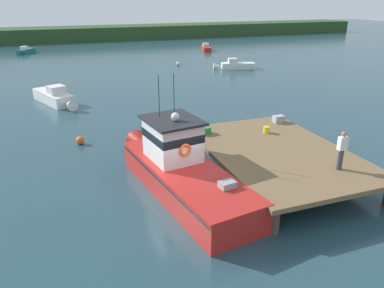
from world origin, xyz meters
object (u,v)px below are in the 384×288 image
at_px(deckhand_by_the_boat, 342,150).
at_px(mooring_buoy_inshore, 80,140).
at_px(crate_stack_near_edge, 279,119).
at_px(moored_boat_off_the_point, 26,51).
at_px(mooring_buoy_spare_mooring, 171,115).
at_px(mooring_buoy_channel_marker, 178,64).
at_px(moored_boat_mid_harbor, 55,97).
at_px(main_fishing_boat, 180,168).
at_px(moored_boat_far_left, 206,48).
at_px(bait_bucket, 266,130).
at_px(crate_stack_mid_dock, 204,131).
at_px(moored_boat_far_right, 235,65).

bearing_deg(deckhand_by_the_boat, mooring_buoy_inshore, 134.82).
distance_m(crate_stack_near_edge, moored_boat_off_the_point, 45.71).
distance_m(crate_stack_near_edge, mooring_buoy_spare_mooring, 7.81).
height_order(mooring_buoy_channel_marker, mooring_buoy_inshore, mooring_buoy_inshore).
bearing_deg(mooring_buoy_channel_marker, mooring_buoy_inshore, -120.46).
bearing_deg(moored_boat_mid_harbor, crate_stack_near_edge, -48.34).
height_order(main_fishing_boat, moored_boat_far_left, main_fishing_boat).
bearing_deg(bait_bucket, moored_boat_mid_harbor, 125.17).
distance_m(crate_stack_near_edge, moored_boat_far_left, 38.50).
bearing_deg(deckhand_by_the_boat, main_fishing_boat, 155.10).
height_order(main_fishing_boat, crate_stack_mid_dock, main_fishing_boat).
bearing_deg(mooring_buoy_spare_mooring, mooring_buoy_channel_marker, 70.59).
height_order(moored_boat_far_right, mooring_buoy_inshore, moored_boat_far_right).
relative_size(main_fishing_boat, moored_boat_far_left, 2.30).
distance_m(main_fishing_boat, bait_bucket, 5.81).
distance_m(main_fishing_boat, moored_boat_far_right, 29.08).
distance_m(bait_bucket, moored_boat_mid_harbor, 17.63).
xyz_separation_m(main_fishing_boat, mooring_buoy_inshore, (-3.64, 6.90, -0.78)).
xyz_separation_m(crate_stack_mid_dock, mooring_buoy_spare_mooring, (0.28, 6.67, -1.14)).
xyz_separation_m(moored_boat_far_left, moored_boat_mid_harbor, (-22.35, -23.85, 0.13)).
relative_size(main_fishing_boat, mooring_buoy_inshore, 21.75).
bearing_deg(main_fishing_boat, bait_bucket, 20.79).
bearing_deg(moored_boat_far_left, bait_bucket, -107.70).
bearing_deg(main_fishing_boat, mooring_buoy_channel_marker, 71.99).
bearing_deg(mooring_buoy_channel_marker, moored_boat_off_the_point, 135.81).
distance_m(crate_stack_mid_dock, bait_bucket, 3.23).
xyz_separation_m(deckhand_by_the_boat, mooring_buoy_inshore, (-9.60, 9.66, -1.83)).
xyz_separation_m(crate_stack_mid_dock, mooring_buoy_inshore, (-5.99, 3.84, -1.14)).
distance_m(moored_boat_far_right, moored_boat_mid_harbor, 21.44).
bearing_deg(mooring_buoy_inshore, crate_stack_mid_dock, -32.68).
bearing_deg(mooring_buoy_channel_marker, deckhand_by_the_boat, -96.35).
distance_m(moored_boat_mid_harbor, mooring_buoy_spare_mooring, 9.97).
xyz_separation_m(bait_bucket, moored_boat_far_left, (12.20, 38.24, -1.00)).
bearing_deg(moored_boat_far_right, bait_bucket, -112.68).
bearing_deg(mooring_buoy_channel_marker, moored_boat_mid_harbor, -138.00).
height_order(crate_stack_near_edge, moored_boat_off_the_point, crate_stack_near_edge).
relative_size(deckhand_by_the_boat, moored_boat_off_the_point, 0.39).
relative_size(mooring_buoy_spare_mooring, mooring_buoy_inshore, 1.00).
height_order(crate_stack_near_edge, bait_bucket, crate_stack_near_edge).
height_order(moored_boat_mid_harbor, mooring_buoy_spare_mooring, moored_boat_mid_harbor).
distance_m(bait_bucket, moored_boat_off_the_point, 46.44).
relative_size(crate_stack_near_edge, mooring_buoy_spare_mooring, 1.30).
distance_m(moored_boat_far_right, mooring_buoy_inshore, 25.91).
xyz_separation_m(moored_boat_mid_harbor, mooring_buoy_inshore, (1.08, -9.56, -0.27)).
height_order(crate_stack_near_edge, mooring_buoy_inshore, crate_stack_near_edge).
xyz_separation_m(crate_stack_near_edge, moored_boat_far_right, (8.02, 21.59, -0.98)).
bearing_deg(crate_stack_near_edge, bait_bucket, -140.39).
height_order(crate_stack_mid_dock, deckhand_by_the_boat, deckhand_by_the_boat).
relative_size(crate_stack_near_edge, moored_boat_far_right, 0.13).
height_order(moored_boat_off_the_point, mooring_buoy_channel_marker, moored_boat_off_the_point).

